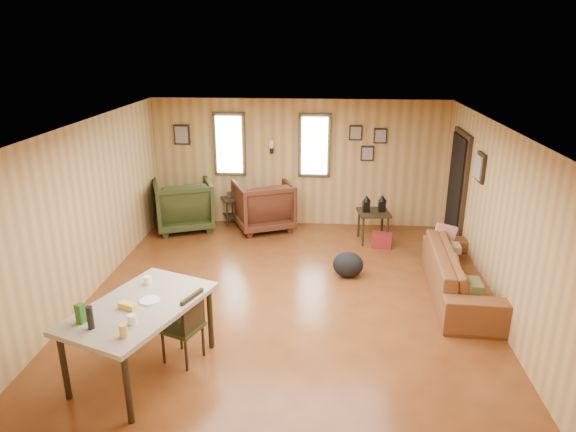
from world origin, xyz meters
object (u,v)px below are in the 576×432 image
at_px(recliner_green, 183,202).
at_px(end_table, 235,205).
at_px(side_table, 374,210).
at_px(recliner_brown, 263,203).
at_px(dining_table, 139,312).
at_px(sofa, 466,267).

distance_m(recliner_green, end_table, 1.02).
bearing_deg(end_table, recliner_green, -155.51).
relative_size(recliner_green, side_table, 1.23).
bearing_deg(recliner_brown, side_table, 143.48).
relative_size(end_table, dining_table, 0.35).
xyz_separation_m(sofa, recliner_green, (-4.63, 2.36, 0.08)).
bearing_deg(dining_table, sofa, 48.55).
height_order(sofa, end_table, sofa).
height_order(recliner_green, side_table, recliner_green).
bearing_deg(recliner_green, side_table, 152.58).
height_order(sofa, recliner_green, recliner_green).
xyz_separation_m(recliner_brown, end_table, (-0.59, 0.30, -0.16)).
bearing_deg(end_table, sofa, -36.71).
bearing_deg(recliner_green, recliner_brown, 163.02).
distance_m(end_table, side_table, 2.73).
height_order(end_table, side_table, side_table).
height_order(recliner_brown, side_table, recliner_brown).
distance_m(recliner_brown, recliner_green, 1.51).
bearing_deg(recliner_brown, recliner_green, -18.52).
bearing_deg(recliner_green, dining_table, 78.17).
xyz_separation_m(sofa, end_table, (-3.72, 2.77, -0.09)).
bearing_deg(end_table, side_table, -16.77).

